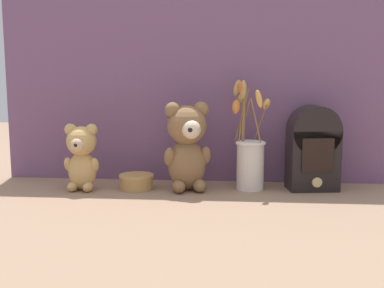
% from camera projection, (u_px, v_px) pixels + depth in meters
% --- Properties ---
extents(ground_plane, '(4.00, 4.00, 0.00)m').
position_uv_depth(ground_plane, '(191.00, 192.00, 1.51)').
color(ground_plane, '#8E7056').
extents(backdrop_wall, '(1.32, 0.02, 0.65)m').
position_uv_depth(backdrop_wall, '(196.00, 87.00, 1.63)').
color(backdrop_wall, '#704C70').
rests_on(backdrop_wall, ground).
extents(teddy_bear_large, '(0.16, 0.14, 0.28)m').
position_uv_depth(teddy_bear_large, '(187.00, 145.00, 1.52)').
color(teddy_bear_large, olive).
rests_on(teddy_bear_large, ground).
extents(teddy_bear_medium, '(0.11, 0.11, 0.21)m').
position_uv_depth(teddy_bear_medium, '(82.00, 156.00, 1.52)').
color(teddy_bear_medium, tan).
rests_on(teddy_bear_medium, ground).
extents(flower_vase, '(0.14, 0.14, 0.35)m').
position_uv_depth(flower_vase, '(250.00, 156.00, 1.54)').
color(flower_vase, silver).
rests_on(flower_vase, ground).
extents(vintage_radio, '(0.17, 0.11, 0.27)m').
position_uv_depth(vintage_radio, '(313.00, 147.00, 1.52)').
color(vintage_radio, black).
rests_on(vintage_radio, ground).
extents(decorative_tin_tall, '(0.11, 0.11, 0.05)m').
position_uv_depth(decorative_tin_tall, '(137.00, 182.00, 1.55)').
color(decorative_tin_tall, tan).
rests_on(decorative_tin_tall, ground).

